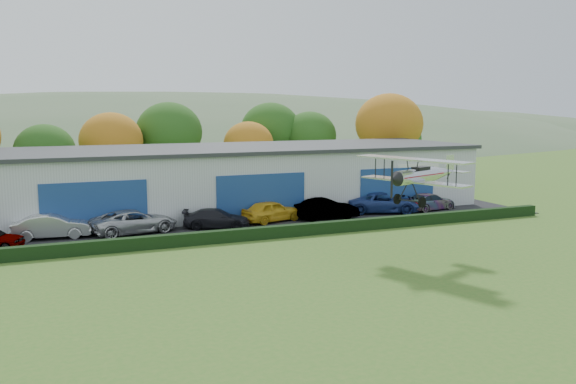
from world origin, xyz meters
name	(u,v)px	position (x,y,z in m)	size (l,w,h in m)	color
ground	(331,332)	(0.00, 0.00, 0.00)	(300.00, 300.00, 0.00)	#396921
apron	(240,225)	(3.00, 21.00, 0.03)	(48.00, 9.00, 0.05)	black
hedge	(262,233)	(3.00, 16.20, 0.40)	(46.00, 0.60, 0.80)	black
hangar	(238,178)	(5.00, 27.98, 2.66)	(40.60, 12.60, 5.30)	#B2B7BC
tree_belt	(160,137)	(0.85, 40.62, 5.61)	(75.70, 13.22, 10.12)	#3D2614
distant_hills	(73,192)	(-4.38, 140.00, -13.05)	(430.00, 196.00, 56.00)	#4C6642
car_1	(52,226)	(-9.77, 21.41, 0.86)	(1.72, 4.93, 1.63)	silver
car_2	(134,221)	(-4.53, 21.08, 0.85)	(2.67, 5.78, 1.61)	silver
car_3	(217,218)	(1.11, 20.59, 0.73)	(1.91, 4.70, 1.36)	black
car_4	(272,211)	(5.59, 21.33, 0.85)	(1.90, 4.72, 1.61)	gold
car_5	(327,209)	(9.86, 20.68, 0.85)	(1.69, 4.85, 1.60)	gray
car_6	(383,203)	(15.36, 21.48, 0.87)	(2.72, 5.90, 1.64)	navy
car_7	(430,202)	(19.67, 21.14, 0.74)	(1.95, 4.79, 1.39)	gray
biplane	(421,174)	(9.72, 8.24, 4.86)	(6.18, 6.95, 2.63)	silver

